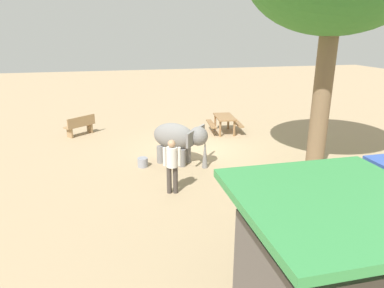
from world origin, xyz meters
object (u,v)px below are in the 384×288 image
market_stall_green (324,287)px  picnic_table_near (225,120)px  feed_bucket (143,162)px  person_handler (172,162)px  elephant (179,138)px  wooden_bench (80,125)px

market_stall_green → picnic_table_near: bearing=-101.5°
feed_bucket → picnic_table_near: bearing=-140.3°
person_handler → feed_bucket: bearing=27.4°
market_stall_green → feed_bucket: bearing=-77.2°
elephant → picnic_table_near: bearing=88.0°
person_handler → wooden_bench: bearing=35.4°
picnic_table_near → feed_bucket: bearing=135.7°
wooden_bench → feed_bucket: (-2.35, 4.47, -0.31)m
elephant → picnic_table_near: size_ratio=1.20×
feed_bucket → elephant: bearing=-178.4°
feed_bucket → person_handler: bearing=106.1°
wooden_bench → picnic_table_near: (-6.43, 1.08, 0.12)m
wooden_bench → picnic_table_near: 6.53m
elephant → wooden_bench: size_ratio=1.48×
picnic_table_near → feed_bucket: picnic_table_near is taller
elephant → person_handler: person_handler is taller
elephant → market_stall_green: bearing=-48.9°
person_handler → picnic_table_near: size_ratio=0.98×
elephant → market_stall_green: market_stall_green is taller
wooden_bench → market_stall_green: (-4.14, 12.38, 0.67)m
elephant → person_handler: (0.65, 2.28, 0.02)m
picnic_table_near → market_stall_green: bearing=174.5°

